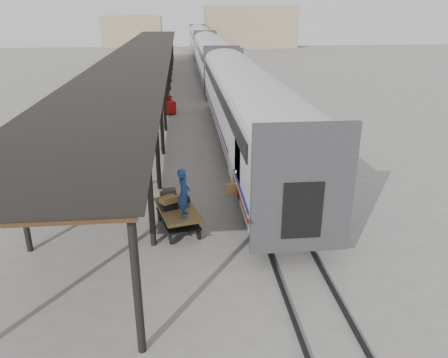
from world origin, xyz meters
name	(u,v)px	position (x,y,z in m)	size (l,w,h in m)	color
ground	(191,217)	(0.00, 0.00, 0.00)	(160.00, 160.00, 0.00)	slate
train	(212,56)	(3.19, 33.79, 2.69)	(3.45, 76.01, 4.01)	silver
canopy	(143,52)	(-3.40, 24.00, 4.00)	(4.90, 64.30, 4.15)	#422B19
rails	(212,80)	(3.20, 34.00, 0.06)	(1.54, 150.00, 0.12)	black
building_far	(249,26)	(14.00, 78.00, 4.00)	(18.00, 10.00, 8.00)	tan
building_left	(133,31)	(-10.00, 82.00, 3.00)	(12.00, 8.00, 6.00)	tan
baggage_cart	(178,213)	(-0.51, -0.96, 0.65)	(1.80, 2.63, 0.86)	brown
suitcase_stack	(172,199)	(-0.69, -0.65, 1.08)	(1.22, 1.22, 0.58)	#39393B
luggage_tug	(167,106)	(-1.37, 18.10, 0.60)	(1.37, 1.70, 1.31)	maroon
porter	(184,193)	(-0.26, -1.61, 1.72)	(0.63, 0.41, 1.73)	navy
pedestrian	(137,107)	(-3.49, 16.75, 0.82)	(0.96, 0.40, 1.64)	black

